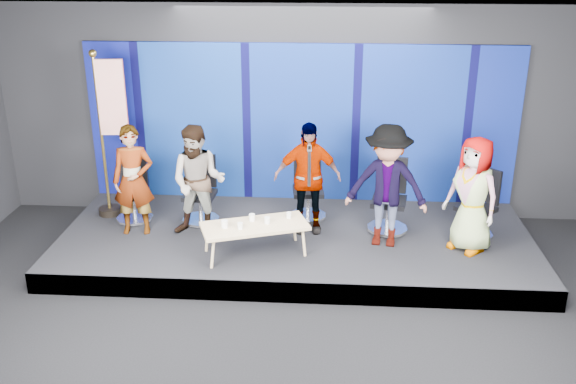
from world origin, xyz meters
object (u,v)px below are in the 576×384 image
Objects in this scene: mug_c at (252,217)px; mug_d at (267,220)px; coffee_table at (255,227)px; mug_a at (225,224)px; chair_d at (389,207)px; panelist_d at (387,186)px; chair_a at (134,199)px; chair_e at (477,215)px; panelist_b at (198,181)px; panelist_e at (473,195)px; mug_e at (289,215)px; chair_c at (308,196)px; panelist_c at (307,178)px; mug_b at (240,226)px; flag_stand at (110,131)px; panelist_a at (133,180)px; chair_b at (201,200)px.

mug_d is (0.22, -0.07, -0.00)m from mug_c.
coffee_table is 0.43m from mug_a.
chair_d is 0.73m from panelist_d.
chair_e reaches higher than chair_a.
panelist_d reaches higher than coffee_table.
coffee_table is at bearing -67.51° from mug_c.
panelist_b reaches higher than panelist_e.
chair_e is 0.65× the size of coffee_table.
mug_e is (-1.36, -0.19, -0.40)m from panelist_d.
panelist_c is at bearing -95.37° from chair_c.
chair_a reaches higher than mug_e.
flag_stand is (-2.17, 1.38, 0.90)m from mug_b.
panelist_a is at bearing 171.50° from mug_e.
flag_stand reaches higher than mug_c.
panelist_b is 1.69m from flag_stand.
chair_d is 10.26× the size of mug_a.
panelist_d reaches higher than chair_d.
panelist_c reaches higher than chair_b.
chair_c reaches higher than chair_b.
panelist_b is 17.81× the size of mug_d.
chair_b is 0.62× the size of panelist_b.
panelist_d is 18.95× the size of mug_d.
panelist_a is 2.68m from chair_c.
mug_c is (-1.97, -0.82, 0.14)m from chair_d.
mug_a is 1.14× the size of mug_d.
mug_b is at bearing -149.85° from mug_d.
flag_stand reaches higher than panelist_c.
mug_e is (-2.54, -0.10, -0.34)m from panelist_e.
panelist_d is at bearing 13.88° from coffee_table.
coffee_table is 0.20m from mug_d.
panelist_e is 5.45m from flag_stand.
panelist_a is at bearing 153.26° from mug_a.
panelist_c is 1.07× the size of coffee_table.
flag_stand is at bearing 121.52° from panelist_a.
panelist_e reaches higher than chair_b.
panelist_c is at bearing -164.39° from chair_d.
chair_e is at bearing 14.68° from mug_a.
chair_c is 11.87× the size of mug_b.
panelist_d reaches higher than mug_e.
panelist_e is at bearing -29.11° from chair_c.
panelist_b reaches higher than mug_d.
chair_d is at bearing -9.15° from chair_a.
chair_d is (2.88, -0.14, 0.02)m from chair_b.
panelist_b is at bearing 152.89° from mug_d.
mug_c is 0.53m from mug_e.
panelist_b is (1.14, -0.48, 0.50)m from chair_a.
chair_c is at bearing 63.12° from coffee_table.
mug_e is at bearing -25.47° from chair_a.
chair_a is 2.30m from coffee_table.
mug_d is at bearing -32.26° from chair_a.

